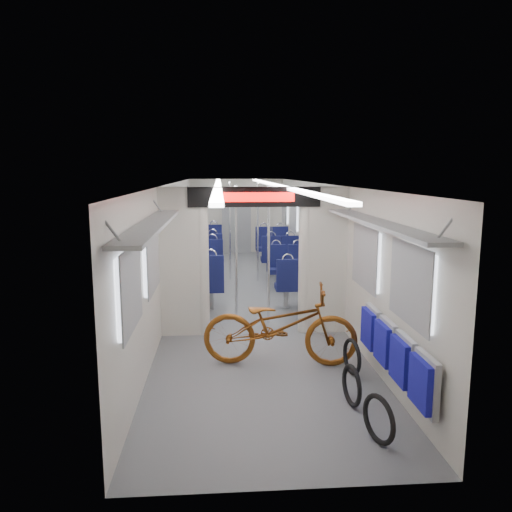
# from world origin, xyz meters

# --- Properties ---
(carriage) EXTENTS (12.00, 12.02, 2.31)m
(carriage) POSITION_xyz_m (0.00, -0.27, 1.50)
(carriage) COLOR #515456
(carriage) RESTS_ON ground
(bicycle) EXTENTS (2.10, 0.97, 1.06)m
(bicycle) POSITION_xyz_m (0.25, -3.35, 0.53)
(bicycle) COLOR brown
(bicycle) RESTS_ON ground
(flip_bench) EXTENTS (0.12, 2.13, 0.54)m
(flip_bench) POSITION_xyz_m (1.35, -4.53, 0.58)
(flip_bench) COLOR gray
(flip_bench) RESTS_ON carriage
(bike_hoop_a) EXTENTS (0.20, 0.47, 0.48)m
(bike_hoop_a) POSITION_xyz_m (0.94, -5.36, 0.22)
(bike_hoop_a) COLOR black
(bike_hoop_a) RESTS_ON ground
(bike_hoop_b) EXTENTS (0.12, 0.47, 0.47)m
(bike_hoop_b) POSITION_xyz_m (0.88, -4.59, 0.21)
(bike_hoop_b) COLOR black
(bike_hoop_b) RESTS_ON ground
(bike_hoop_c) EXTENTS (0.13, 0.47, 0.47)m
(bike_hoop_c) POSITION_xyz_m (1.11, -3.75, 0.21)
(bike_hoop_c) COLOR black
(bike_hoop_c) RESTS_ON ground
(seat_bay_near_left) EXTENTS (0.95, 2.27, 1.16)m
(seat_bay_near_left) POSITION_xyz_m (-0.93, 0.34, 0.57)
(seat_bay_near_left) COLOR #0D103C
(seat_bay_near_left) RESTS_ON ground
(seat_bay_near_right) EXTENTS (0.88, 1.94, 1.06)m
(seat_bay_near_right) POSITION_xyz_m (0.93, 0.17, 0.52)
(seat_bay_near_right) COLOR #0D103C
(seat_bay_near_right) RESTS_ON ground
(seat_bay_far_left) EXTENTS (0.94, 2.22, 1.15)m
(seat_bay_far_left) POSITION_xyz_m (-0.93, 3.55, 0.56)
(seat_bay_far_left) COLOR #0D103C
(seat_bay_far_left) RESTS_ON ground
(seat_bay_far_right) EXTENTS (0.92, 2.13, 1.12)m
(seat_bay_far_right) POSITION_xyz_m (0.93, 3.20, 0.55)
(seat_bay_far_right) COLOR #0D103C
(seat_bay_far_right) RESTS_ON ground
(stanchion_near_left) EXTENTS (0.04, 0.04, 2.30)m
(stanchion_near_left) POSITION_xyz_m (-0.25, -1.34, 1.15)
(stanchion_near_left) COLOR silver
(stanchion_near_left) RESTS_ON ground
(stanchion_near_right) EXTENTS (0.04, 0.04, 2.30)m
(stanchion_near_right) POSITION_xyz_m (0.27, -1.54, 1.15)
(stanchion_near_right) COLOR silver
(stanchion_near_right) RESTS_ON ground
(stanchion_far_left) EXTENTS (0.04, 0.04, 2.30)m
(stanchion_far_left) POSITION_xyz_m (-0.29, 1.99, 1.15)
(stanchion_far_left) COLOR silver
(stanchion_far_left) RESTS_ON ground
(stanchion_far_right) EXTENTS (0.05, 0.05, 2.30)m
(stanchion_far_right) POSITION_xyz_m (0.35, 1.79, 1.15)
(stanchion_far_right) COLOR silver
(stanchion_far_right) RESTS_ON ground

